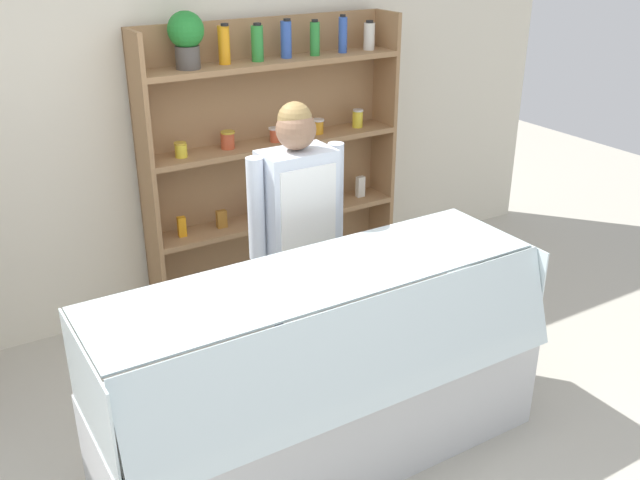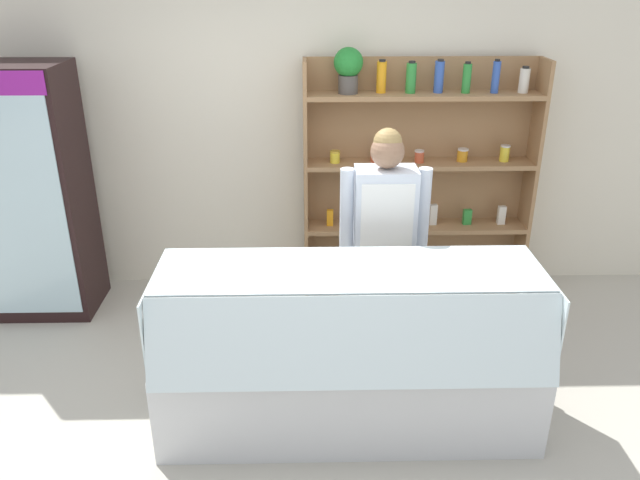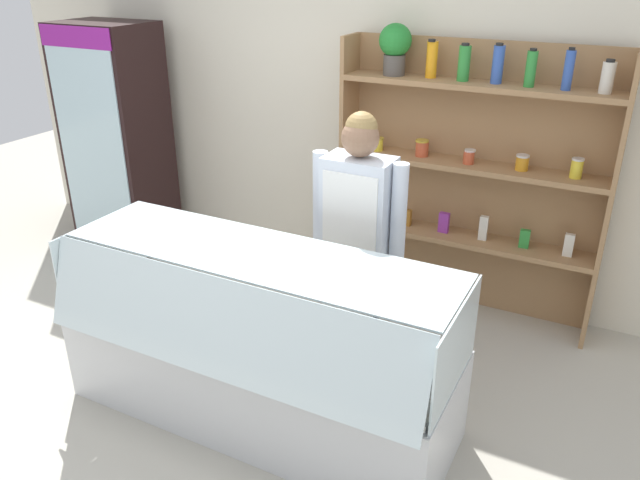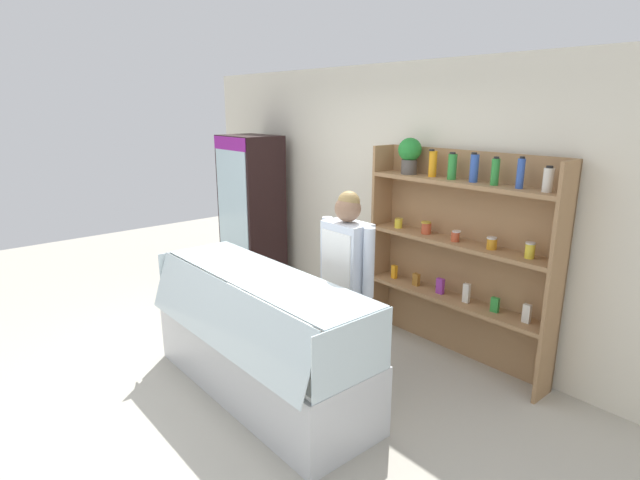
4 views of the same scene
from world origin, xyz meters
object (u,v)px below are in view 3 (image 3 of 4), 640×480
at_px(drinks_fridge, 117,140).
at_px(shelving_unit, 466,164).
at_px(shop_clerk, 358,226).
at_px(deli_display_case, 258,368).

bearing_deg(drinks_fridge, shelving_unit, 5.55).
xyz_separation_m(drinks_fridge, shop_clerk, (2.59, -0.74, -0.00)).
distance_m(shelving_unit, shop_clerk, 1.09).
xyz_separation_m(shelving_unit, shop_clerk, (-0.35, -1.03, -0.14)).
bearing_deg(deli_display_case, shelving_unit, 70.02).
bearing_deg(shelving_unit, deli_display_case, -109.98).
xyz_separation_m(deli_display_case, shop_clerk, (0.28, 0.70, 0.65)).
distance_m(drinks_fridge, shelving_unit, 2.95).
relative_size(drinks_fridge, shelving_unit, 0.96).
height_order(shelving_unit, deli_display_case, shelving_unit).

